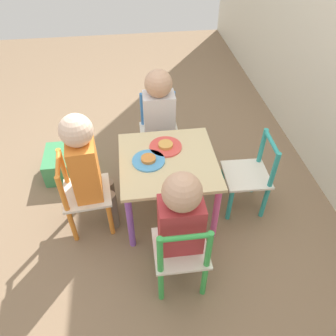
% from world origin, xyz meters
% --- Properties ---
extents(ground_plane, '(6.00, 6.00, 0.00)m').
position_xyz_m(ground_plane, '(0.00, 0.00, 0.00)').
color(ground_plane, '#7F664C').
extents(kids_table, '(0.54, 0.54, 0.42)m').
position_xyz_m(kids_table, '(0.00, 0.00, 0.35)').
color(kids_table, beige).
rests_on(kids_table, ground_plane).
extents(chair_orange, '(0.28, 0.28, 0.51)m').
position_xyz_m(chair_orange, '(0.04, -0.49, 0.25)').
color(chair_orange, silver).
rests_on(chair_orange, ground_plane).
extents(chair_blue, '(0.26, 0.26, 0.51)m').
position_xyz_m(chair_blue, '(-0.49, 0.00, 0.25)').
color(chair_blue, silver).
rests_on(chair_blue, ground_plane).
extents(chair_green, '(0.26, 0.26, 0.51)m').
position_xyz_m(chair_green, '(0.49, -0.00, 0.25)').
color(chair_green, silver).
rests_on(chair_green, ground_plane).
extents(chair_teal, '(0.27, 0.27, 0.51)m').
position_xyz_m(chair_teal, '(0.02, 0.49, 0.25)').
color(chair_teal, silver).
rests_on(chair_teal, ground_plane).
extents(child_front, '(0.21, 0.22, 0.77)m').
position_xyz_m(child_front, '(0.04, -0.43, 0.46)').
color(child_front, '#7A6B5B').
rests_on(child_front, ground_plane).
extents(child_left, '(0.22, 0.20, 0.73)m').
position_xyz_m(child_left, '(-0.43, 0.00, 0.44)').
color(child_left, '#4C608E').
rests_on(child_left, ground_plane).
extents(child_right, '(0.22, 0.20, 0.72)m').
position_xyz_m(child_right, '(0.43, -0.00, 0.44)').
color(child_right, '#4C608E').
rests_on(child_right, ground_plane).
extents(plate_front, '(0.18, 0.18, 0.03)m').
position_xyz_m(plate_front, '(-0.00, -0.11, 0.43)').
color(plate_front, '#4C9EE0').
rests_on(plate_front, kids_table).
extents(plate_left, '(0.19, 0.19, 0.03)m').
position_xyz_m(plate_left, '(-0.11, 0.00, 0.43)').
color(plate_left, '#E54C47').
rests_on(plate_left, kids_table).
extents(storage_bin, '(0.29, 0.26, 0.17)m').
position_xyz_m(storage_bin, '(-0.43, -0.67, 0.09)').
color(storage_bin, '#3D8E56').
rests_on(storage_bin, ground_plane).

